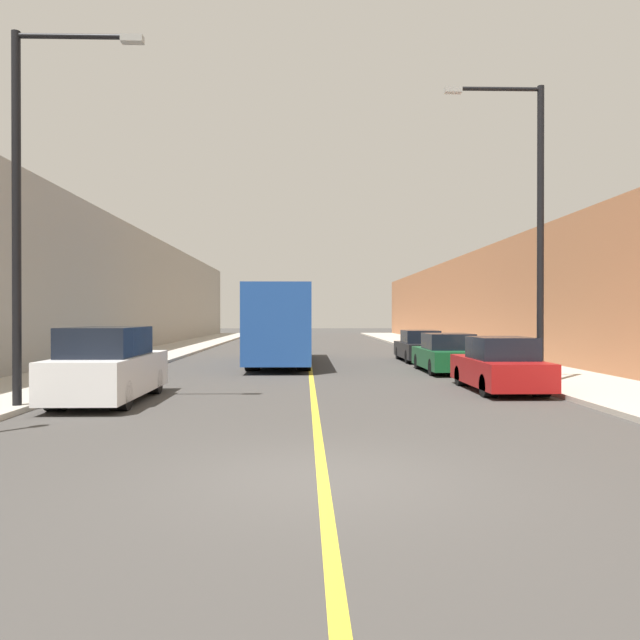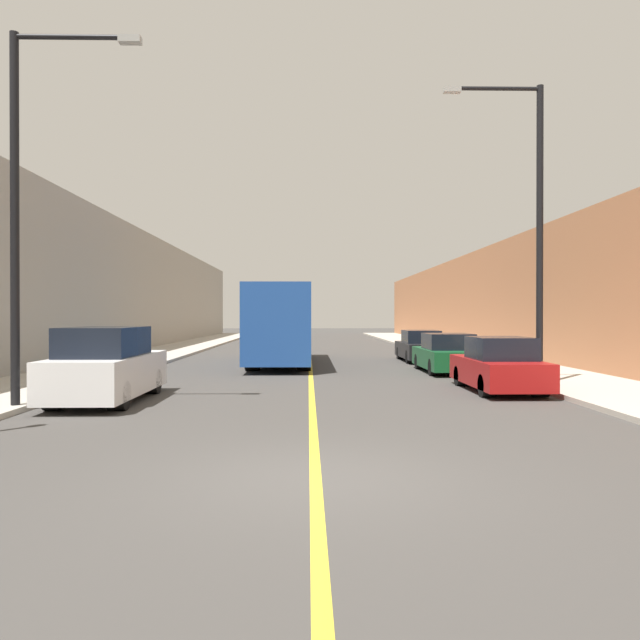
# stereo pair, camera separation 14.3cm
# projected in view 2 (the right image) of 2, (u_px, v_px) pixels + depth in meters

# --- Properties ---
(ground_plane) EXTENTS (200.00, 200.00, 0.00)m
(ground_plane) POSITION_uv_depth(u_px,v_px,m) (316.00, 479.00, 8.27)
(ground_plane) COLOR #3F3D3A
(sidewalk_left) EXTENTS (3.75, 72.00, 0.13)m
(sidewalk_left) POSITION_uv_depth(u_px,v_px,m) (173.00, 350.00, 38.10)
(sidewalk_left) COLOR #B2AA9E
(sidewalk_left) RESTS_ON ground
(sidewalk_right) EXTENTS (3.75, 72.00, 0.13)m
(sidewalk_right) POSITION_uv_depth(u_px,v_px,m) (445.00, 350.00, 38.42)
(sidewalk_right) COLOR #B2AA9E
(sidewalk_right) RESTS_ON ground
(building_row_left) EXTENTS (4.00, 72.00, 7.44)m
(building_row_left) POSITION_uv_depth(u_px,v_px,m) (109.00, 290.00, 38.00)
(building_row_left) COLOR gray
(building_row_left) RESTS_ON ground
(building_row_right) EXTENTS (4.00, 72.00, 6.18)m
(building_row_right) POSITION_uv_depth(u_px,v_px,m) (507.00, 301.00, 38.48)
(building_row_right) COLOR #B2724C
(building_row_right) RESTS_ON ground
(road_center_line) EXTENTS (0.16, 72.00, 0.01)m
(road_center_line) POSITION_uv_depth(u_px,v_px,m) (310.00, 351.00, 38.26)
(road_center_line) COLOR gold
(road_center_line) RESTS_ON ground
(bus) EXTENTS (2.58, 10.98, 3.41)m
(bus) POSITION_uv_depth(u_px,v_px,m) (282.00, 323.00, 27.93)
(bus) COLOR #1E4793
(bus) RESTS_ON ground
(parked_suv_left) EXTENTS (1.85, 4.94, 1.89)m
(parked_suv_left) POSITION_uv_depth(u_px,v_px,m) (107.00, 367.00, 15.67)
(parked_suv_left) COLOR silver
(parked_suv_left) RESTS_ON ground
(car_right_near) EXTENTS (1.78, 4.44, 1.56)m
(car_right_near) POSITION_uv_depth(u_px,v_px,m) (499.00, 367.00, 17.85)
(car_right_near) COLOR maroon
(car_right_near) RESTS_ON ground
(car_right_mid) EXTENTS (1.89, 4.63, 1.49)m
(car_right_mid) POSITION_uv_depth(u_px,v_px,m) (447.00, 355.00, 23.83)
(car_right_mid) COLOR #145128
(car_right_mid) RESTS_ON ground
(car_right_far) EXTENTS (1.78, 4.61, 1.48)m
(car_right_far) POSITION_uv_depth(u_px,v_px,m) (420.00, 347.00, 29.59)
(car_right_far) COLOR black
(car_right_far) RESTS_ON ground
(street_lamp_left) EXTENTS (2.97, 0.24, 8.48)m
(street_lamp_left) POSITION_uv_depth(u_px,v_px,m) (26.00, 193.00, 14.16)
(street_lamp_left) COLOR black
(street_lamp_left) RESTS_ON sidewalk_left
(street_lamp_right) EXTENTS (2.97, 0.24, 8.85)m
(street_lamp_right) POSITION_uv_depth(u_px,v_px,m) (532.00, 215.00, 18.45)
(street_lamp_right) COLOR black
(street_lamp_right) RESTS_ON sidewalk_right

